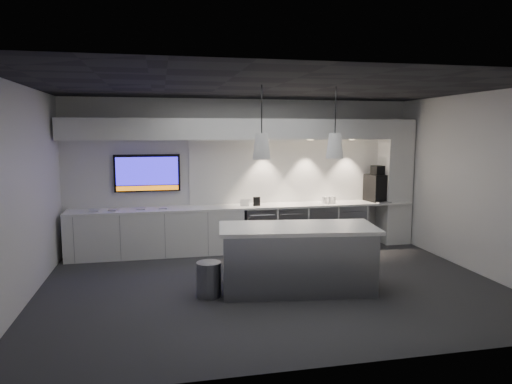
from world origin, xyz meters
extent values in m
plane|color=#2F2F32|center=(0.00, 0.00, 0.00)|extent=(7.00, 7.00, 0.00)
plane|color=black|center=(0.00, 0.00, 3.00)|extent=(7.00, 7.00, 0.00)
plane|color=white|center=(0.00, 2.50, 1.50)|extent=(7.00, 0.00, 7.00)
plane|color=white|center=(0.00, -2.50, 1.50)|extent=(7.00, 0.00, 7.00)
plane|color=white|center=(-3.50, 0.00, 1.50)|extent=(0.00, 7.00, 7.00)
plane|color=white|center=(3.50, 0.00, 1.50)|extent=(0.00, 7.00, 7.00)
cube|color=white|center=(0.00, 2.17, 0.88)|extent=(6.80, 0.65, 0.04)
cube|color=white|center=(-1.75, 2.17, 0.43)|extent=(3.30, 0.63, 0.86)
cube|color=gray|center=(0.25, 2.17, 0.42)|extent=(0.60, 0.61, 0.85)
cube|color=gray|center=(0.88, 2.17, 0.42)|extent=(0.60, 0.61, 0.85)
cube|color=gray|center=(1.51, 2.17, 0.42)|extent=(0.60, 0.61, 0.85)
cube|color=gray|center=(2.14, 2.17, 0.42)|extent=(0.60, 0.61, 0.85)
cube|color=white|center=(1.20, 2.48, 1.55)|extent=(4.60, 0.03, 1.30)
cube|color=white|center=(0.00, 2.20, 2.40)|extent=(6.90, 0.60, 0.40)
cube|color=white|center=(3.20, 2.20, 1.30)|extent=(0.55, 0.55, 2.60)
cube|color=black|center=(-1.90, 2.45, 1.56)|extent=(1.25, 0.06, 0.72)
cube|color=#1E13B7|center=(-1.90, 2.42, 1.60)|extent=(1.17, 0.00, 0.54)
cube|color=#C9690B|center=(-1.90, 2.42, 1.27)|extent=(1.17, 0.00, 0.09)
cube|color=gray|center=(0.31, -0.27, 0.46)|extent=(2.29, 1.16, 0.92)
cube|color=white|center=(0.31, -0.27, 0.95)|extent=(2.41, 1.28, 0.05)
cylinder|color=gray|center=(-1.01, -0.26, 0.25)|extent=(0.42, 0.42, 0.50)
cube|color=black|center=(2.81, 2.20, 1.18)|extent=(0.47, 0.52, 0.56)
cube|color=black|center=(2.81, 2.20, 1.56)|extent=(0.26, 0.26, 0.18)
cube|color=gray|center=(2.81, 1.95, 0.92)|extent=(0.33, 0.24, 0.03)
cube|color=black|center=(0.19, 2.10, 0.99)|extent=(0.14, 0.02, 0.18)
cube|color=white|center=(-0.04, 2.12, 0.97)|extent=(0.18, 0.04, 0.14)
cube|color=#B0B0B0|center=(-2.87, 2.09, 0.91)|extent=(0.18, 0.18, 0.02)
cube|color=#B0B0B0|center=(-2.52, 2.12, 0.91)|extent=(0.20, 0.20, 0.02)
cube|color=#B0B0B0|center=(-2.04, 2.14, 0.91)|extent=(0.17, 0.17, 0.02)
cube|color=#B0B0B0|center=(-1.62, 2.14, 0.91)|extent=(0.17, 0.17, 0.02)
cone|color=white|center=(-0.24, -0.27, 2.15)|extent=(0.26, 0.26, 0.37)
cylinder|color=black|center=(-0.24, -0.27, 2.68)|extent=(0.02, 0.02, 0.70)
cone|color=white|center=(0.85, -0.27, 2.15)|extent=(0.26, 0.26, 0.37)
cylinder|color=black|center=(0.85, -0.27, 2.68)|extent=(0.02, 0.02, 0.70)
camera|label=1|loc=(-1.65, -6.58, 2.35)|focal=32.00mm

